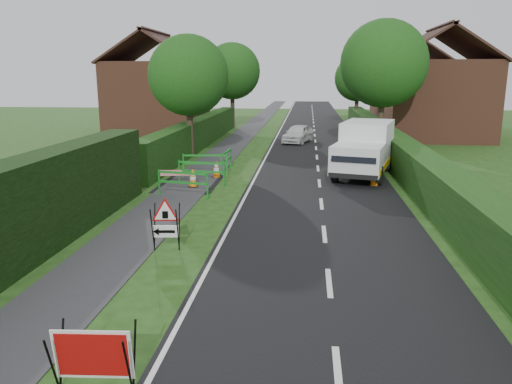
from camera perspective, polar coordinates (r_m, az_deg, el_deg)
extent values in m
plane|color=#223F12|center=(10.63, -5.33, -11.95)|extent=(120.00, 120.00, 0.00)
cube|color=black|center=(44.66, 6.64, 7.34)|extent=(6.00, 90.00, 0.02)
cube|color=#2D2D30|center=(44.93, -0.45, 7.46)|extent=(2.00, 90.00, 0.02)
cube|color=#14380F|center=(32.50, -6.52, 5.16)|extent=(1.00, 24.00, 1.80)
cube|color=#14380F|center=(26.22, 15.83, 2.81)|extent=(1.20, 50.00, 1.50)
cube|color=brown|center=(41.23, -11.13, 10.53)|extent=(7.00, 7.00, 5.50)
cube|color=#331E19|center=(41.79, -13.76, 15.71)|extent=(4.00, 7.40, 2.58)
cube|color=#331E19|center=(40.78, -8.93, 15.99)|extent=(4.00, 7.40, 2.58)
cube|color=#331E19|center=(41.32, -11.45, 17.38)|extent=(0.25, 7.40, 0.18)
cube|color=brown|center=(38.55, 19.79, 9.84)|extent=(7.00, 7.00, 5.50)
cube|color=#331E19|center=(38.19, 17.60, 15.75)|extent=(4.00, 7.40, 2.58)
cube|color=#331E19|center=(39.01, 22.83, 15.29)|extent=(4.00, 7.40, 2.58)
cube|color=#331E19|center=(38.64, 20.38, 17.15)|extent=(0.25, 7.40, 0.18)
cube|color=brown|center=(52.43, 17.27, 10.71)|extent=(7.00, 7.00, 5.50)
cube|color=#331E19|center=(52.13, 15.61, 15.04)|extent=(4.00, 7.40, 2.58)
cube|color=#331E19|center=(52.81, 19.49, 14.75)|extent=(4.00, 7.40, 2.58)
cube|color=#331E19|center=(52.50, 17.65, 16.09)|extent=(0.25, 7.40, 0.18)
cylinder|color=#2D2116|center=(28.38, -7.52, 6.63)|extent=(0.36, 0.36, 2.62)
sphere|color=#124312|center=(28.20, -7.72, 13.07)|extent=(4.40, 4.40, 4.40)
cylinder|color=#2D2116|center=(31.88, 14.03, 7.39)|extent=(0.36, 0.36, 2.97)
sphere|color=#124312|center=(31.75, 14.41, 14.04)|extent=(5.20, 5.20, 5.20)
cylinder|color=#2D2116|center=(44.03, -2.69, 9.15)|extent=(0.36, 0.36, 2.80)
sphere|color=#124312|center=(43.92, -2.74, 13.63)|extent=(4.80, 4.80, 4.80)
cylinder|color=#2D2116|center=(47.75, 11.39, 9.02)|extent=(0.36, 0.36, 2.45)
sphere|color=#124312|center=(47.64, 11.55, 12.63)|extent=(4.20, 4.20, 4.20)
cylinder|color=black|center=(8.05, -22.32, -17.80)|extent=(0.06, 0.34, 0.95)
cylinder|color=black|center=(8.33, -21.31, -16.62)|extent=(0.06, 0.34, 0.95)
cylinder|color=black|center=(7.69, -14.45, -18.73)|extent=(0.06, 0.34, 0.95)
cylinder|color=black|center=(7.98, -13.72, -17.43)|extent=(0.06, 0.34, 0.95)
cube|color=white|center=(7.94, -18.13, -17.23)|extent=(1.17, 0.22, 0.83)
cube|color=#A70C0B|center=(7.92, -18.18, -17.29)|extent=(1.06, 0.19, 0.72)
cylinder|color=black|center=(13.15, -11.76, -4.27)|extent=(0.07, 0.37, 1.20)
cylinder|color=black|center=(13.43, -11.51, -3.88)|extent=(0.07, 0.37, 1.20)
cylinder|color=black|center=(13.04, -8.95, -4.30)|extent=(0.07, 0.37, 1.20)
cylinder|color=black|center=(13.32, -8.76, -3.91)|extent=(0.07, 0.37, 1.20)
cube|color=white|center=(13.24, -10.25, -4.45)|extent=(0.67, 0.10, 0.32)
cube|color=black|center=(13.22, -10.26, -4.47)|extent=(0.47, 0.07, 0.08)
cone|color=black|center=(13.27, -11.37, -4.46)|extent=(0.17, 0.21, 0.19)
cube|color=black|center=(13.09, -10.35, -2.59)|extent=(0.15, 0.03, 0.19)
cube|color=silver|center=(23.98, 12.59, 5.52)|extent=(2.85, 3.74, 1.99)
cube|color=silver|center=(21.57, 11.55, 3.70)|extent=(2.54, 2.60, 1.22)
cube|color=black|center=(20.52, 11.12, 4.08)|extent=(1.82, 0.69, 0.56)
cube|color=yellow|center=(23.32, 9.61, 3.48)|extent=(1.33, 4.94, 0.25)
cube|color=yellow|center=(23.02, 14.70, 3.10)|extent=(1.33, 4.94, 0.25)
cube|color=black|center=(20.67, 11.02, 1.77)|extent=(1.99, 0.64, 0.21)
cylinder|color=black|center=(21.79, 9.04, 2.21)|extent=(0.45, 0.86, 0.83)
cylinder|color=black|center=(21.50, 13.89, 1.84)|extent=(0.45, 0.86, 0.83)
cylinder|color=black|center=(25.01, 10.62, 3.56)|extent=(0.45, 0.86, 0.83)
cylinder|color=black|center=(24.76, 14.86, 3.25)|extent=(0.45, 0.86, 0.83)
cube|color=black|center=(21.33, 13.31, 0.70)|extent=(0.38, 0.38, 0.04)
cone|color=orange|center=(21.25, 13.36, 1.74)|extent=(0.32, 0.32, 0.75)
cylinder|color=white|center=(21.26, 13.36, 1.65)|extent=(0.25, 0.25, 0.14)
cylinder|color=white|center=(21.22, 13.38, 2.14)|extent=(0.17, 0.17, 0.10)
cube|color=black|center=(22.79, 13.24, 1.50)|extent=(0.38, 0.38, 0.04)
cone|color=orange|center=(22.71, 13.29, 2.47)|extent=(0.32, 0.32, 0.75)
cylinder|color=white|center=(22.72, 13.29, 2.38)|extent=(0.25, 0.25, 0.14)
cylinder|color=white|center=(22.69, 13.31, 2.85)|extent=(0.17, 0.17, 0.10)
cube|color=black|center=(25.73, 12.33, 2.86)|extent=(0.38, 0.38, 0.04)
cone|color=orange|center=(25.66, 12.38, 3.73)|extent=(0.32, 0.32, 0.75)
cylinder|color=white|center=(25.67, 12.37, 3.64)|extent=(0.25, 0.25, 0.14)
cylinder|color=white|center=(25.64, 12.39, 4.06)|extent=(0.17, 0.17, 0.10)
cube|color=black|center=(20.75, -7.19, 0.61)|extent=(0.38, 0.38, 0.04)
cone|color=orange|center=(20.66, -7.23, 1.68)|extent=(0.32, 0.32, 0.75)
cylinder|color=white|center=(20.67, -7.22, 1.58)|extent=(0.25, 0.25, 0.14)
cylinder|color=white|center=(20.63, -7.24, 2.09)|extent=(0.17, 0.17, 0.10)
cube|color=black|center=(22.57, -4.52, 1.70)|extent=(0.38, 0.38, 0.04)
cone|color=orange|center=(22.49, -4.54, 2.68)|extent=(0.32, 0.32, 0.75)
cylinder|color=white|center=(22.50, -4.54, 2.59)|extent=(0.25, 0.25, 0.14)
cylinder|color=white|center=(22.46, -4.55, 3.06)|extent=(0.17, 0.17, 0.10)
cube|color=#178120|center=(19.49, -11.01, 1.09)|extent=(0.06, 0.06, 1.00)
cube|color=#178120|center=(18.64, -5.57, 0.73)|extent=(0.06, 0.06, 1.00)
cube|color=#178120|center=(18.96, -8.39, 2.16)|extent=(1.97, 0.44, 0.08)
cube|color=#178120|center=(19.03, -8.36, 1.07)|extent=(1.97, 0.44, 0.08)
cube|color=#178120|center=(19.59, -10.95, -0.28)|extent=(0.13, 0.35, 0.04)
cube|color=#178120|center=(18.75, -5.54, -0.70)|extent=(0.13, 0.35, 0.04)
cube|color=#178120|center=(21.54, -8.76, 2.33)|extent=(0.06, 0.06, 1.00)
cube|color=#178120|center=(20.85, -3.68, 2.10)|extent=(0.06, 0.06, 1.00)
cube|color=#178120|center=(21.09, -6.29, 3.34)|extent=(1.99, 0.34, 0.08)
cube|color=#178120|center=(21.16, -6.27, 2.35)|extent=(1.99, 0.34, 0.08)
cube|color=#178120|center=(21.63, -8.72, 1.08)|extent=(0.11, 0.35, 0.04)
cube|color=#178120|center=(20.94, -3.67, 0.81)|extent=(0.11, 0.35, 0.04)
cube|color=#178120|center=(23.23, -8.30, 3.14)|extent=(0.06, 0.06, 1.00)
cube|color=#178120|center=(23.04, -3.36, 3.17)|extent=(0.06, 0.06, 1.00)
cube|color=#178120|center=(23.04, -5.87, 4.19)|extent=(1.99, 0.26, 0.08)
cube|color=#178120|center=(23.10, -5.84, 3.28)|extent=(1.99, 0.26, 0.08)
cube|color=#178120|center=(23.32, -8.26, 1.98)|extent=(0.10, 0.35, 0.04)
cube|color=#178120|center=(23.13, -3.35, 2.00)|extent=(0.10, 0.35, 0.04)
cube|color=#178120|center=(23.01, -3.99, 3.15)|extent=(0.05, 0.05, 1.00)
cube|color=#178120|center=(24.93, -2.91, 3.94)|extent=(0.05, 0.05, 1.00)
cube|color=#178120|center=(23.90, -3.44, 4.55)|extent=(0.18, 2.00, 0.08)
cube|color=#178120|center=(23.96, -3.43, 3.68)|extent=(0.18, 2.00, 0.08)
cube|color=#178120|center=(23.10, -3.97, 1.98)|extent=(0.35, 0.08, 0.04)
cube|color=#178120|center=(25.01, -2.89, 2.86)|extent=(0.35, 0.08, 0.04)
cube|color=red|center=(21.61, -8.87, 1.01)|extent=(1.49, 0.27, 0.25)
imported|color=silver|center=(34.35, 4.81, 6.66)|extent=(2.37, 3.87, 1.23)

